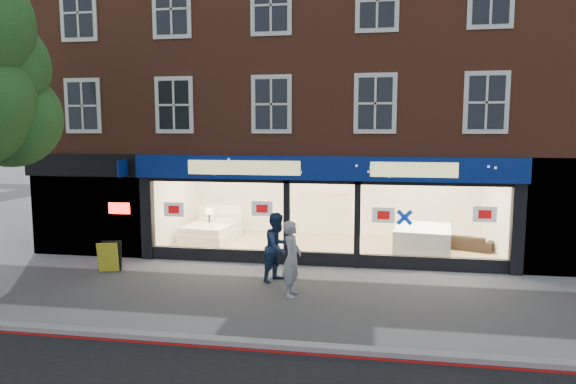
% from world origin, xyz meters
% --- Properties ---
extents(ground, '(120.00, 120.00, 0.00)m').
position_xyz_m(ground, '(0.00, 0.00, 0.00)').
color(ground, gray).
rests_on(ground, ground).
extents(kerb_line, '(60.00, 0.10, 0.01)m').
position_xyz_m(kerb_line, '(0.00, -3.10, 0.01)').
color(kerb_line, '#8C0A07').
rests_on(kerb_line, ground).
extents(kerb_stone, '(60.00, 0.25, 0.12)m').
position_xyz_m(kerb_stone, '(0.00, -2.90, 0.06)').
color(kerb_stone, gray).
rests_on(kerb_stone, ground).
extents(showroom_floor, '(11.00, 4.50, 0.10)m').
position_xyz_m(showroom_floor, '(0.00, 5.25, 0.05)').
color(showroom_floor, tan).
rests_on(showroom_floor, ground).
extents(building, '(19.00, 8.26, 10.30)m').
position_xyz_m(building, '(-0.02, 6.93, 6.67)').
color(building, brown).
rests_on(building, ground).
extents(display_bed, '(1.87, 2.19, 1.14)m').
position_xyz_m(display_bed, '(-4.28, 5.64, 0.42)').
color(display_bed, white).
rests_on(display_bed, showroom_floor).
extents(bedside_table, '(0.59, 0.59, 0.55)m').
position_xyz_m(bedside_table, '(-4.40, 5.83, 0.38)').
color(bedside_table, brown).
rests_on(bedside_table, showroom_floor).
extents(mattress_stack, '(1.98, 2.37, 0.86)m').
position_xyz_m(mattress_stack, '(3.10, 4.78, 0.53)').
color(mattress_stack, white).
rests_on(mattress_stack, showroom_floor).
extents(sofa, '(1.79, 1.23, 0.49)m').
position_xyz_m(sofa, '(4.60, 5.53, 0.34)').
color(sofa, black).
rests_on(sofa, showroom_floor).
extents(a_board, '(0.66, 0.52, 0.89)m').
position_xyz_m(a_board, '(-5.94, 1.41, 0.44)').
color(a_board, gold).
rests_on(a_board, ground).
extents(pedestrian_grey, '(0.51, 0.72, 1.87)m').
position_xyz_m(pedestrian_grey, '(-0.43, 0.15, 0.93)').
color(pedestrian_grey, '#94959B').
rests_on(pedestrian_grey, ground).
extents(pedestrian_blue, '(1.05, 1.13, 1.87)m').
position_xyz_m(pedestrian_blue, '(-1.01, 1.31, 0.93)').
color(pedestrian_blue, '#1B2D4E').
rests_on(pedestrian_blue, ground).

